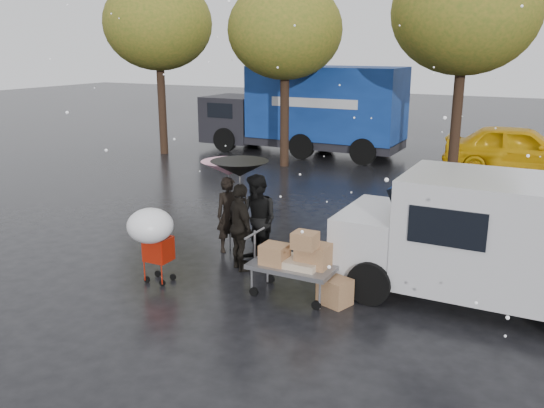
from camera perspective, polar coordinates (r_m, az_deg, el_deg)
The scene contains 14 objects.
ground at distance 11.24m, azimuth -5.37°, elevation -7.02°, with size 90.00×90.00×0.00m, color black.
person_pink at distance 12.24m, azimuth -4.23°, elevation -1.07°, with size 0.59×0.39×1.62m, color black.
person_middle at distance 11.48m, azimuth -1.45°, elevation -1.61°, with size 0.89×0.69×1.83m, color black.
person_black at distance 11.18m, azimuth -3.13°, elevation -2.33°, with size 1.02×0.43×1.74m, color black.
umbrella_pink at distance 11.99m, azimuth -4.32°, elevation 3.55°, with size 1.15×1.15×1.97m.
umbrella_black at distance 10.89m, azimuth -3.22°, elevation 3.50°, with size 1.11×1.11×2.19m.
vendor_cart at distance 10.01m, azimuth 2.45°, elevation -5.38°, with size 1.52×0.80×1.27m.
shopping_cart at distance 10.63m, azimuth -11.84°, elevation -2.51°, with size 0.84×0.84×1.46m.
white_van at distance 10.31m, azimuth 21.19°, elevation -3.25°, with size 4.91×2.18×2.20m.
blue_truck at distance 23.50m, azimuth 3.44°, elevation 9.24°, with size 8.30×2.60×3.50m.
box_ground_near at distance 9.98m, azimuth 6.24°, elevation -8.58°, with size 0.52×0.41×0.46m, color brown.
box_ground_far at distance 11.02m, azimuth 12.43°, elevation -6.94°, with size 0.39×0.31×0.31m, color brown.
yellow_taxi at distance 21.48m, azimuth 23.32°, elevation 4.97°, with size 1.99×4.95×1.69m, color #EAB00C.
tree_row at distance 19.70m, azimuth 9.64°, elevation 17.39°, with size 21.60×4.40×7.12m.
Camera 1 is at (5.69, -8.70, 4.28)m, focal length 38.00 mm.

